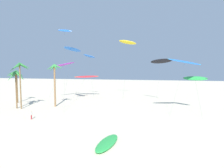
% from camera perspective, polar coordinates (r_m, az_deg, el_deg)
% --- Properties ---
extents(palm_tree_0, '(4.48, 4.00, 8.91)m').
position_cam_1_polar(palm_tree_0, '(57.20, -26.99, 2.05)').
color(palm_tree_0, brown).
rests_on(palm_tree_0, ground).
extents(palm_tree_1, '(5.07, 5.09, 8.77)m').
position_cam_1_polar(palm_tree_1, '(48.99, -27.17, 1.86)').
color(palm_tree_1, brown).
rests_on(palm_tree_1, ground).
extents(palm_tree_2, '(4.79, 4.94, 10.69)m').
position_cam_1_polar(palm_tree_2, '(48.00, -26.06, 3.92)').
color(palm_tree_2, brown).
rests_on(palm_tree_2, ground).
extents(palm_tree_3, '(4.11, 4.09, 10.44)m').
position_cam_1_polar(palm_tree_3, '(47.89, -16.99, 3.39)').
color(palm_tree_3, olive).
rests_on(palm_tree_3, ground).
extents(flying_kite_0, '(6.15, 7.10, 11.74)m').
position_cam_1_polar(flying_kite_0, '(59.36, -14.72, 5.64)').
color(flying_kite_0, purple).
rests_on(flying_kite_0, ground).
extents(flying_kite_1, '(5.10, 4.99, 14.40)m').
position_cam_1_polar(flying_kite_1, '(62.70, -6.97, 8.38)').
color(flying_kite_1, blue).
rests_on(flying_kite_1, ground).
extents(flying_kite_2, '(7.43, 5.40, 11.59)m').
position_cam_1_polar(flying_kite_2, '(41.39, 21.20, 6.27)').
color(flying_kite_2, blue).
rests_on(flying_kite_2, ground).
extents(flying_kite_3, '(5.79, 5.87, 18.99)m').
position_cam_1_polar(flying_kite_3, '(62.00, 4.73, 12.51)').
color(flying_kite_3, yellow).
rests_on(flying_kite_3, ground).
extents(flying_kite_4, '(3.55, 9.15, 14.99)m').
position_cam_1_polar(flying_kite_4, '(49.88, -11.85, 10.24)').
color(flying_kite_4, blue).
rests_on(flying_kite_4, ground).
extents(flying_kite_5, '(5.19, 9.58, 7.74)m').
position_cam_1_polar(flying_kite_5, '(45.38, 23.84, 1.58)').
color(flying_kite_5, green).
rests_on(flying_kite_5, ground).
extents(flying_kite_7, '(6.31, 6.12, 12.19)m').
position_cam_1_polar(flying_kite_7, '(52.55, 14.59, 6.73)').
color(flying_kite_7, black).
rests_on(flying_kite_7, ground).
extents(flying_kite_8, '(6.00, 7.99, 19.34)m').
position_cam_1_polar(flying_kite_8, '(47.62, -14.14, 15.45)').
color(flying_kite_8, blue).
rests_on(flying_kite_8, ground).
extents(flying_kite_9, '(8.46, 9.24, 7.24)m').
position_cam_1_polar(flying_kite_9, '(62.44, -7.77, 2.25)').
color(flying_kite_9, red).
rests_on(flying_kite_9, ground).
extents(grounded_kite_0, '(2.47, 6.23, 0.43)m').
position_cam_1_polar(grounded_kite_0, '(24.20, -1.47, -17.36)').
color(grounded_kite_0, green).
rests_on(grounded_kite_0, ground).
extents(person_near_left, '(0.25, 0.50, 1.64)m').
position_cam_1_polar(person_near_left, '(37.96, -23.29, -8.50)').
color(person_near_left, red).
rests_on(person_near_left, ground).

